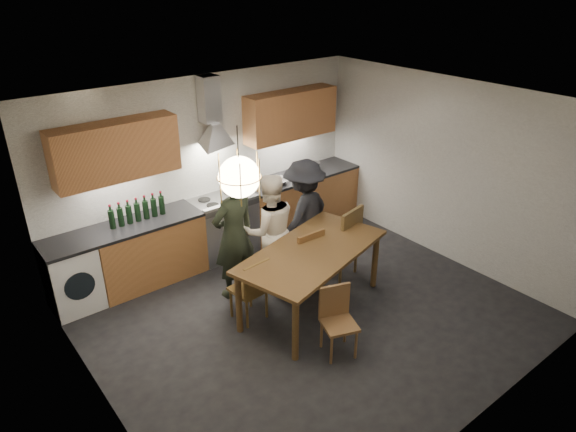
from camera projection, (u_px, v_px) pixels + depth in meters
ground at (309, 313)px, 6.39m from camera, size 5.00×5.00×0.00m
room_shell at (311, 187)px, 5.65m from camera, size 5.02×4.52×2.61m
counter_run at (225, 225)px, 7.58m from camera, size 5.00×0.62×0.90m
range_stove at (224, 226)px, 7.57m from camera, size 0.90×0.60×0.92m
wall_fixtures at (213, 130)px, 7.03m from camera, size 4.30×0.54×1.10m
pendant_lamp at (239, 177)px, 4.84m from camera, size 0.43×0.43×0.70m
dining_table at (312, 257)px, 6.20m from camera, size 2.15×1.45×0.83m
chair_back_left at (252, 287)px, 6.07m from camera, size 0.41×0.41×0.84m
chair_back_mid at (306, 257)px, 6.60m from camera, size 0.42×0.42×0.92m
chair_back_right at (344, 238)px, 6.92m from camera, size 0.56×0.56×1.04m
chair_front at (337, 315)px, 5.61m from camera, size 0.46×0.46×0.79m
person_left at (234, 235)px, 6.43m from camera, size 0.66×0.46×1.71m
person_mid at (269, 231)px, 6.70m from camera, size 0.91×0.81×1.56m
person_right at (304, 215)px, 7.10m from camera, size 1.15×0.87×1.59m
mixing_bowl at (278, 181)px, 7.84m from camera, size 0.38×0.38×0.08m
stock_pot at (315, 166)px, 8.36m from camera, size 0.22×0.22×0.12m
wine_bottles at (137, 210)px, 6.63m from camera, size 0.76×0.08×0.32m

